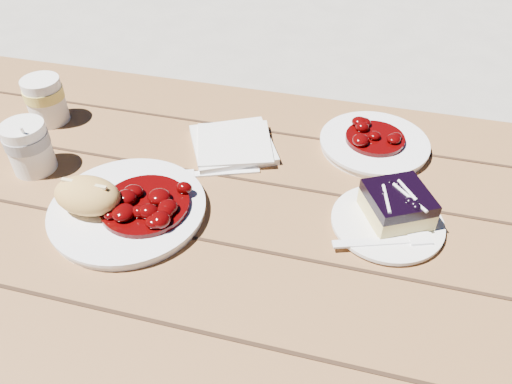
% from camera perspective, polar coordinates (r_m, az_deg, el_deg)
% --- Properties ---
extents(picnic_table, '(2.00, 1.55, 0.75)m').
position_cam_1_polar(picnic_table, '(1.00, -10.56, -7.25)').
color(picnic_table, brown).
rests_on(picnic_table, ground).
extents(main_plate, '(0.25, 0.25, 0.02)m').
position_cam_1_polar(main_plate, '(0.86, -14.40, -1.99)').
color(main_plate, white).
rests_on(main_plate, picnic_table).
extents(goulash_stew, '(0.15, 0.15, 0.04)m').
position_cam_1_polar(goulash_stew, '(0.83, -12.74, -0.67)').
color(goulash_stew, '#420202').
rests_on(goulash_stew, main_plate).
extents(bread_roll, '(0.11, 0.08, 0.06)m').
position_cam_1_polar(bread_roll, '(0.85, -18.71, -0.38)').
color(bread_roll, tan).
rests_on(bread_roll, main_plate).
extents(dessert_plate, '(0.18, 0.18, 0.01)m').
position_cam_1_polar(dessert_plate, '(0.84, 14.74, -3.48)').
color(dessert_plate, white).
rests_on(dessert_plate, picnic_table).
extents(blueberry_cake, '(0.13, 0.13, 0.05)m').
position_cam_1_polar(blueberry_cake, '(0.83, 15.84, -1.35)').
color(blueberry_cake, '#EDDA81').
rests_on(blueberry_cake, dessert_plate).
extents(fork_dessert, '(0.16, 0.08, 0.00)m').
position_cam_1_polar(fork_dessert, '(0.79, 13.17, -5.57)').
color(fork_dessert, white).
rests_on(fork_dessert, dessert_plate).
extents(coffee_cup, '(0.08, 0.08, 0.10)m').
position_cam_1_polar(coffee_cup, '(0.99, -24.51, 4.67)').
color(coffee_cup, white).
rests_on(coffee_cup, picnic_table).
extents(napkin_stack, '(0.20, 0.20, 0.01)m').
position_cam_1_polar(napkin_stack, '(0.98, -2.69, 5.44)').
color(napkin_stack, white).
rests_on(napkin_stack, picnic_table).
extents(fork_table, '(0.16, 0.08, 0.00)m').
position_cam_1_polar(fork_table, '(0.92, -3.50, 2.28)').
color(fork_table, white).
rests_on(fork_table, picnic_table).
extents(second_plate, '(0.20, 0.20, 0.02)m').
position_cam_1_polar(second_plate, '(1.00, 13.33, 5.36)').
color(second_plate, white).
rests_on(second_plate, picnic_table).
extents(second_stew, '(0.11, 0.11, 0.04)m').
position_cam_1_polar(second_stew, '(0.99, 13.58, 6.72)').
color(second_stew, '#420202').
rests_on(second_stew, second_plate).
extents(second_cup, '(0.08, 0.08, 0.10)m').
position_cam_1_polar(second_cup, '(1.12, -22.91, 9.62)').
color(second_cup, white).
rests_on(second_cup, picnic_table).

